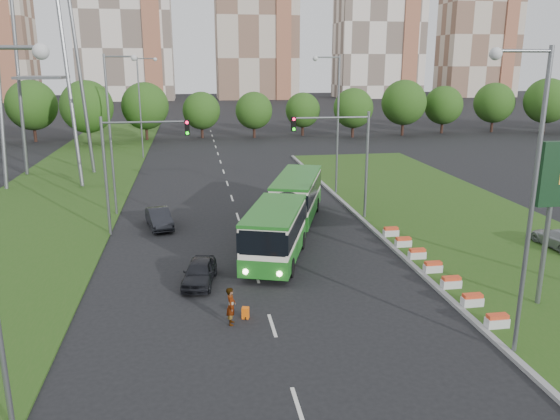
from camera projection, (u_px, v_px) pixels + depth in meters
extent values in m
plane|color=black|center=(309.00, 272.00, 30.65)|extent=(360.00, 360.00, 0.00)
cube|color=#264D16|center=(459.00, 221.00, 40.25)|extent=(14.00, 60.00, 0.15)
cube|color=gray|center=(368.00, 225.00, 39.18)|extent=(0.30, 60.00, 0.18)
cube|color=#264D16|center=(68.00, 186.00, 51.68)|extent=(12.00, 110.00, 0.10)
cylinder|color=slate|center=(544.00, 251.00, 25.74)|extent=(0.24, 0.24, 5.60)
cylinder|color=slate|center=(367.00, 166.00, 40.11)|extent=(0.20, 0.20, 8.00)
cylinder|color=slate|center=(331.00, 118.00, 38.74)|extent=(5.50, 0.14, 0.14)
cube|color=black|center=(293.00, 124.00, 38.42)|extent=(0.32, 0.32, 1.00)
cylinder|color=slate|center=(106.00, 177.00, 36.32)|extent=(0.20, 0.20, 8.00)
cylinder|color=slate|center=(144.00, 122.00, 35.80)|extent=(5.50, 0.14, 0.14)
cube|color=black|center=(187.00, 128.00, 36.33)|extent=(0.32, 0.32, 1.00)
cube|color=silver|center=(123.00, 11.00, 162.84)|extent=(28.00, 15.00, 52.00)
cube|color=beige|center=(256.00, 17.00, 169.27)|extent=(25.00, 15.00, 50.00)
cube|color=silver|center=(379.00, 23.00, 175.82)|extent=(27.00, 15.00, 47.00)
cube|color=beige|center=(479.00, 35.00, 182.13)|extent=(24.00, 14.00, 40.00)
cube|color=silver|center=(299.00, 233.00, 31.65)|extent=(2.65, 7.32, 2.86)
cube|color=silver|center=(275.00, 195.00, 40.59)|extent=(2.65, 8.91, 2.86)
cylinder|color=black|center=(286.00, 214.00, 35.75)|extent=(2.65, 1.33, 2.65)
cube|color=#1D651D|center=(299.00, 248.00, 31.90)|extent=(2.74, 7.37, 1.01)
cube|color=#1D651D|center=(275.00, 207.00, 40.84)|extent=(2.74, 8.96, 1.01)
cube|color=black|center=(299.00, 225.00, 31.52)|extent=(2.74, 7.37, 1.11)
cube|color=black|center=(275.00, 189.00, 40.46)|extent=(2.74, 8.96, 1.11)
imported|color=black|center=(199.00, 272.00, 28.93)|extent=(2.19, 4.05, 1.31)
imported|color=black|center=(159.00, 218.00, 38.78)|extent=(2.30, 4.37, 1.37)
imported|color=#979B9F|center=(560.00, 238.00, 34.09)|extent=(1.95, 4.31, 1.22)
imported|color=gray|center=(231.00, 306.00, 24.38)|extent=(0.51, 0.70, 1.76)
cube|color=orange|center=(245.00, 313.00, 25.09)|extent=(0.31, 0.27, 0.54)
cylinder|color=black|center=(246.00, 318.00, 25.01)|extent=(0.04, 0.13, 0.13)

